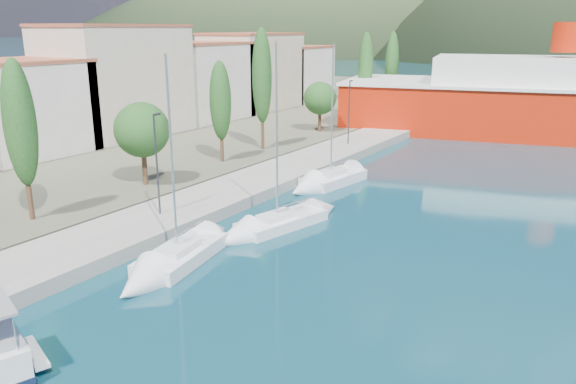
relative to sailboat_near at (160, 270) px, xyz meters
The scene contains 9 objects.
ground 111.58m from the sailboat_near, 88.02° to the left, with size 1400.00×1400.00×0.00m, color #103C4B.
quay 18.25m from the sailboat_near, 106.35° to the left, with size 5.00×88.00×0.80m, color gray.
land_strip 51.17m from the sailboat_near, 147.47° to the left, with size 70.00×148.00×0.70m, color #565644.
town_buildings 40.34m from the sailboat_near, 134.71° to the left, with size 9.20×69.20×11.30m.
tree_row 26.02m from the sailboat_near, 115.69° to the left, with size 3.90×64.64×11.00m.
lamp_posts 9.10m from the sailboat_near, 128.36° to the left, with size 0.15×47.48×6.06m.
sailboat_near is the anchor object (origin of this frame).
sailboat_mid 7.17m from the sailboat_near, 84.34° to the left, with size 3.98×8.44×11.75m.
sailboat_far 17.70m from the sailboat_near, 93.70° to the left, with size 3.60×8.09×11.49m.
Camera 1 is at (14.86, -9.37, 11.62)m, focal length 35.00 mm.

